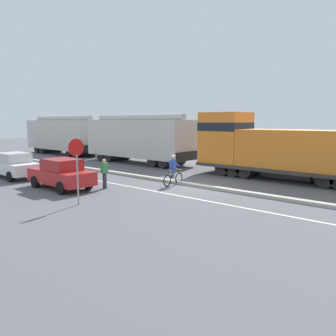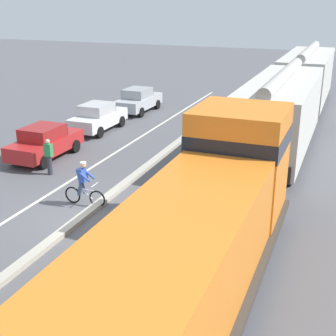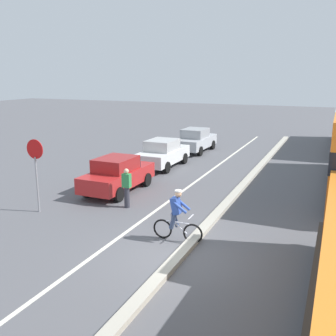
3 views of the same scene
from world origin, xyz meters
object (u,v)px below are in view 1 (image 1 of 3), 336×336
at_px(cyclist, 173,171).
at_px(stop_sign, 77,159).
at_px(pedestrian_by_cars, 104,173).
at_px(parked_car_red, 61,174).
at_px(locomotive, 275,150).
at_px(hopper_car_lead, 138,139).
at_px(parked_car_white, 14,165).
at_px(hopper_car_middle, 63,135).

distance_m(cyclist, stop_sign, 6.15).
distance_m(cyclist, pedestrian_by_cars, 3.82).
height_order(parked_car_red, stop_sign, stop_sign).
bearing_deg(cyclist, locomotive, -31.52).
relative_size(hopper_car_lead, stop_sign, 3.68).
xyz_separation_m(cyclist, pedestrian_by_cars, (-3.10, 2.23, 0.03)).
bearing_deg(pedestrian_by_cars, parked_car_red, 129.64).
bearing_deg(pedestrian_by_cars, parked_car_white, 102.72).
xyz_separation_m(locomotive, parked_car_red, (-10.35, 7.57, -0.98)).
height_order(hopper_car_lead, cyclist, hopper_car_lead).
bearing_deg(locomotive, stop_sign, 161.45).
distance_m(hopper_car_lead, pedestrian_by_cars, 10.99).
relative_size(locomotive, parked_car_white, 2.75).
distance_m(parked_car_white, pedestrian_by_cars, 7.29).
xyz_separation_m(hopper_car_lead, parked_car_white, (-10.46, 0.72, -1.26)).
bearing_deg(parked_car_white, cyclist, -63.30).
xyz_separation_m(stop_sign, pedestrian_by_cars, (2.92, 1.81, -1.18)).
relative_size(cyclist, stop_sign, 0.60).
height_order(hopper_car_middle, stop_sign, hopper_car_middle).
bearing_deg(locomotive, pedestrian_by_cars, 146.93).
xyz_separation_m(hopper_car_middle, parked_car_white, (-10.46, -10.88, -1.26)).
xyz_separation_m(hopper_car_middle, pedestrian_by_cars, (-8.86, -17.99, -1.23)).
distance_m(hopper_car_middle, parked_car_red, 19.26).
bearing_deg(parked_car_red, locomotive, -36.18).
relative_size(hopper_car_middle, parked_car_red, 2.51).
bearing_deg(stop_sign, pedestrian_by_cars, 31.80).
distance_m(parked_car_red, pedestrian_by_cars, 2.34).
relative_size(locomotive, hopper_car_lead, 1.10).
height_order(parked_car_white, pedestrian_by_cars, same).
bearing_deg(cyclist, pedestrian_by_cars, 144.20).
relative_size(locomotive, pedestrian_by_cars, 7.17).
bearing_deg(hopper_car_middle, parked_car_white, -133.89).
height_order(locomotive, parked_car_white, locomotive).
distance_m(hopper_car_middle, stop_sign, 23.04).
distance_m(hopper_car_lead, parked_car_red, 11.39).
bearing_deg(parked_car_white, hopper_car_middle, 46.11).
relative_size(hopper_car_middle, stop_sign, 3.68).
bearing_deg(parked_car_red, parked_car_white, 91.22).
distance_m(hopper_car_middle, parked_car_white, 15.14).
distance_m(locomotive, stop_sign, 12.43).
bearing_deg(pedestrian_by_cars, locomotive, -33.07).
bearing_deg(parked_car_red, stop_sign, -111.61).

